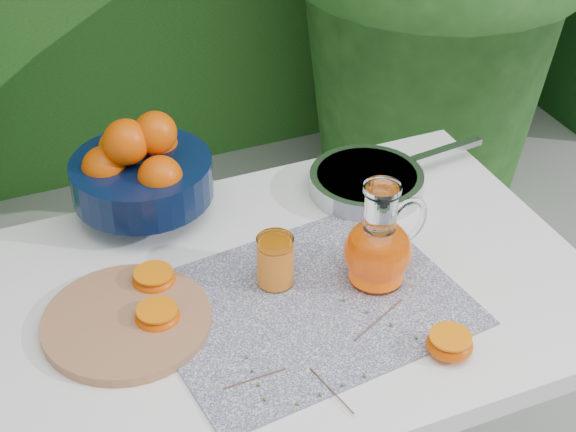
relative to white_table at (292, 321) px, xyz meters
name	(u,v)px	position (x,y,z in m)	size (l,w,h in m)	color
white_table	(292,321)	(0.00, 0.00, 0.00)	(1.00, 0.70, 0.75)	white
placemat	(307,304)	(0.00, -0.06, 0.08)	(0.49, 0.38, 0.00)	#0C1146
cutting_board	(127,322)	(-0.28, 0.01, 0.09)	(0.27, 0.27, 0.02)	#9A6845
fruit_bowl	(140,170)	(-0.17, 0.30, 0.17)	(0.33, 0.33, 0.20)	black
juice_pitcher	(379,248)	(0.14, -0.04, 0.15)	(0.17, 0.14, 0.19)	white
juice_tumbler	(275,262)	(-0.03, 0.01, 0.13)	(0.07, 0.07, 0.09)	white
saute_pan	(368,181)	(0.24, 0.20, 0.10)	(0.40, 0.24, 0.04)	#B0B0B4
orange_halves	(250,313)	(-0.10, -0.05, 0.10)	(0.49, 0.41, 0.04)	#E05302
thyme_sprigs	(326,359)	(-0.02, -0.18, 0.09)	(0.33, 0.23, 0.01)	brown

